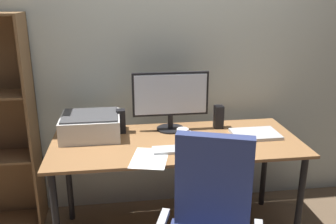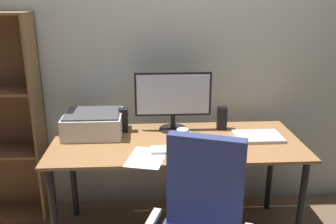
{
  "view_description": "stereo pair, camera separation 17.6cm",
  "coord_description": "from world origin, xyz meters",
  "px_view_note": "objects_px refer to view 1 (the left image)",
  "views": [
    {
      "loc": [
        -0.36,
        -2.24,
        1.68
      ],
      "look_at": [
        -0.06,
        -0.01,
        0.95
      ],
      "focal_mm": 38.76,
      "sensor_mm": 36.0,
      "label": 1
    },
    {
      "loc": [
        -0.19,
        -2.26,
        1.68
      ],
      "look_at": [
        -0.06,
        -0.01,
        0.95
      ],
      "focal_mm": 38.76,
      "sensor_mm": 36.0,
      "label": 2
    }
  ],
  "objects_px": {
    "monitor": "(171,97)",
    "speaker_left": "(121,121)",
    "mouse": "(206,146)",
    "desk": "(176,152)",
    "keyboard": "(176,150)",
    "speaker_right": "(219,117)",
    "laptop": "(255,134)",
    "coffee_mug": "(183,136)",
    "printer": "(91,126)"
  },
  "relations": [
    {
      "from": "laptop",
      "to": "speaker_right",
      "type": "relative_size",
      "value": 1.88
    },
    {
      "from": "desk",
      "to": "speaker_left",
      "type": "relative_size",
      "value": 9.84
    },
    {
      "from": "coffee_mug",
      "to": "laptop",
      "type": "relative_size",
      "value": 0.31
    },
    {
      "from": "speaker_left",
      "to": "coffee_mug",
      "type": "bearing_deg",
      "value": -31.32
    },
    {
      "from": "mouse",
      "to": "desk",
      "type": "bearing_deg",
      "value": 153.28
    },
    {
      "from": "mouse",
      "to": "speaker_right",
      "type": "height_order",
      "value": "speaker_right"
    },
    {
      "from": "laptop",
      "to": "desk",
      "type": "bearing_deg",
      "value": -178.46
    },
    {
      "from": "keyboard",
      "to": "speaker_right",
      "type": "distance_m",
      "value": 0.54
    },
    {
      "from": "laptop",
      "to": "speaker_left",
      "type": "distance_m",
      "value": 0.95
    },
    {
      "from": "speaker_left",
      "to": "speaker_right",
      "type": "distance_m",
      "value": 0.71
    },
    {
      "from": "keyboard",
      "to": "speaker_right",
      "type": "bearing_deg",
      "value": 44.08
    },
    {
      "from": "mouse",
      "to": "printer",
      "type": "height_order",
      "value": "printer"
    },
    {
      "from": "desk",
      "to": "speaker_left",
      "type": "bearing_deg",
      "value": 150.26
    },
    {
      "from": "monitor",
      "to": "printer",
      "type": "relative_size",
      "value": 1.36
    },
    {
      "from": "desk",
      "to": "speaker_right",
      "type": "relative_size",
      "value": 9.84
    },
    {
      "from": "coffee_mug",
      "to": "laptop",
      "type": "xyz_separation_m",
      "value": [
        0.53,
        0.06,
        -0.04
      ]
    },
    {
      "from": "monitor",
      "to": "keyboard",
      "type": "height_order",
      "value": "monitor"
    },
    {
      "from": "keyboard",
      "to": "speaker_right",
      "type": "relative_size",
      "value": 1.71
    },
    {
      "from": "coffee_mug",
      "to": "printer",
      "type": "height_order",
      "value": "printer"
    },
    {
      "from": "laptop",
      "to": "speaker_right",
      "type": "bearing_deg",
      "value": 138.32
    },
    {
      "from": "keyboard",
      "to": "printer",
      "type": "bearing_deg",
      "value": 148.89
    },
    {
      "from": "monitor",
      "to": "speaker_left",
      "type": "relative_size",
      "value": 3.2
    },
    {
      "from": "desk",
      "to": "speaker_left",
      "type": "height_order",
      "value": "speaker_left"
    },
    {
      "from": "mouse",
      "to": "speaker_left",
      "type": "bearing_deg",
      "value": 160.69
    },
    {
      "from": "desk",
      "to": "mouse",
      "type": "xyz_separation_m",
      "value": [
        0.17,
        -0.15,
        0.1
      ]
    },
    {
      "from": "speaker_left",
      "to": "keyboard",
      "type": "bearing_deg",
      "value": -48.01
    },
    {
      "from": "mouse",
      "to": "laptop",
      "type": "distance_m",
      "value": 0.43
    },
    {
      "from": "monitor",
      "to": "laptop",
      "type": "distance_m",
      "value": 0.65
    },
    {
      "from": "speaker_right",
      "to": "printer",
      "type": "height_order",
      "value": "speaker_right"
    },
    {
      "from": "speaker_right",
      "to": "mouse",
      "type": "bearing_deg",
      "value": -116.5
    },
    {
      "from": "speaker_left",
      "to": "desk",
      "type": "bearing_deg",
      "value": -29.74
    },
    {
      "from": "desk",
      "to": "coffee_mug",
      "type": "xyz_separation_m",
      "value": [
        0.04,
        -0.04,
        0.13
      ]
    },
    {
      "from": "mouse",
      "to": "printer",
      "type": "xyz_separation_m",
      "value": [
        -0.74,
        0.31,
        0.06
      ]
    },
    {
      "from": "monitor",
      "to": "printer",
      "type": "distance_m",
      "value": 0.59
    },
    {
      "from": "speaker_right",
      "to": "desk",
      "type": "bearing_deg",
      "value": -148.98
    },
    {
      "from": "printer",
      "to": "speaker_left",
      "type": "bearing_deg",
      "value": 13.51
    },
    {
      "from": "keyboard",
      "to": "mouse",
      "type": "distance_m",
      "value": 0.2
    },
    {
      "from": "mouse",
      "to": "speaker_left",
      "type": "relative_size",
      "value": 0.56
    },
    {
      "from": "monitor",
      "to": "mouse",
      "type": "height_order",
      "value": "monitor"
    },
    {
      "from": "printer",
      "to": "mouse",
      "type": "bearing_deg",
      "value": -22.44
    },
    {
      "from": "keyboard",
      "to": "coffee_mug",
      "type": "height_order",
      "value": "coffee_mug"
    },
    {
      "from": "monitor",
      "to": "laptop",
      "type": "height_order",
      "value": "monitor"
    },
    {
      "from": "coffee_mug",
      "to": "speaker_left",
      "type": "distance_m",
      "value": 0.47
    },
    {
      "from": "mouse",
      "to": "laptop",
      "type": "bearing_deg",
      "value": 37.45
    },
    {
      "from": "keyboard",
      "to": "coffee_mug",
      "type": "distance_m",
      "value": 0.15
    },
    {
      "from": "coffee_mug",
      "to": "speaker_right",
      "type": "height_order",
      "value": "speaker_right"
    },
    {
      "from": "keyboard",
      "to": "laptop",
      "type": "relative_size",
      "value": 0.91
    },
    {
      "from": "desk",
      "to": "speaker_right",
      "type": "distance_m",
      "value": 0.44
    },
    {
      "from": "speaker_right",
      "to": "printer",
      "type": "distance_m",
      "value": 0.92
    },
    {
      "from": "mouse",
      "to": "printer",
      "type": "distance_m",
      "value": 0.81
    }
  ]
}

